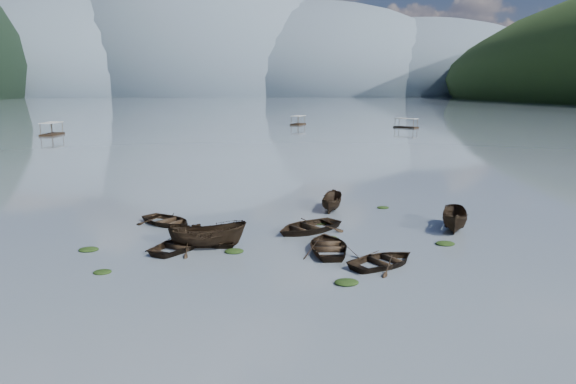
{
  "coord_description": "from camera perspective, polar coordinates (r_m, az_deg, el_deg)",
  "views": [
    {
      "loc": [
        -3.86,
        -24.55,
        9.33
      ],
      "look_at": [
        0.0,
        12.0,
        2.0
      ],
      "focal_mm": 32.0,
      "sensor_mm": 36.0,
      "label": 1
    }
  ],
  "objects": [
    {
      "name": "weed_clump_7",
      "position": [
        41.92,
        10.51,
        -1.77
      ],
      "size": [
        0.98,
        0.78,
        0.21
      ],
      "primitive_type": "ellipsoid",
      "color": "black",
      "rests_on": "ground"
    },
    {
      "name": "rowboat_0",
      "position": [
        32.23,
        -8.33,
        -5.67
      ],
      "size": [
        4.8,
        4.95,
        0.84
      ],
      "primitive_type": "imported",
      "rotation": [
        0.0,
        0.0,
        0.7
      ],
      "color": "black",
      "rests_on": "ground"
    },
    {
      "name": "pontoon_right",
      "position": [
        132.68,
        12.97,
        6.96
      ],
      "size": [
        5.77,
        6.07,
        2.27
      ],
      "primitive_type": null,
      "rotation": [
        0.0,
        0.0,
        0.72
      ],
      "color": "black",
      "rests_on": "ground"
    },
    {
      "name": "rowboat_2",
      "position": [
        31.42,
        -8.88,
        -6.13
      ],
      "size": [
        4.69,
        1.82,
        1.8
      ],
      "primitive_type": "imported",
      "rotation": [
        0.0,
        0.0,
        1.56
      ],
      "color": "black",
      "rests_on": "ground"
    },
    {
      "name": "weed_clump_5",
      "position": [
        32.73,
        -21.26,
        -6.08
      ],
      "size": [
        1.16,
        0.94,
        0.25
      ],
      "primitive_type": "ellipsoid",
      "color": "black",
      "rests_on": "ground"
    },
    {
      "name": "pontoon_centre",
      "position": [
        140.79,
        1.13,
        7.47
      ],
      "size": [
        5.03,
        6.68,
        2.37
      ],
      "primitive_type": null,
      "rotation": [
        0.0,
        0.0,
        -0.45
      ],
      "color": "black",
      "rests_on": "ground"
    },
    {
      "name": "rowboat_6",
      "position": [
        37.32,
        -13.26,
        -3.51
      ],
      "size": [
        5.37,
        5.39,
        0.92
      ],
      "primitive_type": "imported",
      "rotation": [
        0.0,
        0.0,
        0.78
      ],
      "color": "black",
      "rests_on": "ground"
    },
    {
      "name": "pontoon_left",
      "position": [
        119.09,
        -24.73,
        5.75
      ],
      "size": [
        3.21,
        6.83,
        2.56
      ],
      "primitive_type": null,
      "rotation": [
        0.0,
        0.0,
        -0.07
      ],
      "color": "black",
      "rests_on": "ground"
    },
    {
      "name": "rowboat_4",
      "position": [
        28.58,
        10.6,
        -7.97
      ],
      "size": [
        5.17,
        4.69,
        0.88
      ],
      "primitive_type": "imported",
      "rotation": [
        0.0,
        0.0,
        2.07
      ],
      "color": "black",
      "rests_on": "ground"
    },
    {
      "name": "weed_clump_1",
      "position": [
        30.37,
        -6.0,
        -6.67
      ],
      "size": [
        1.13,
        0.91,
        0.25
      ],
      "primitive_type": "ellipsoid",
      "color": "black",
      "rests_on": "ground"
    },
    {
      "name": "haze_mtn_a",
      "position": [
        959.42,
        -21.85,
        9.92
      ],
      "size": [
        520.0,
        520.0,
        280.0
      ],
      "primitive_type": "ellipsoid",
      "color": "#475666",
      "rests_on": "ground"
    },
    {
      "name": "ground_plane",
      "position": [
        26.55,
        2.76,
        -9.31
      ],
      "size": [
        2400.0,
        2400.0,
        0.0
      ],
      "primitive_type": "plane",
      "color": "slate"
    },
    {
      "name": "rowboat_7",
      "position": [
        34.6,
        2.21,
        -4.37
      ],
      "size": [
        6.09,
        5.7,
        1.03
      ],
      "primitive_type": "imported",
      "rotation": [
        0.0,
        0.0,
        5.3
      ],
      "color": "black",
      "rests_on": "ground"
    },
    {
      "name": "weed_clump_2",
      "position": [
        25.69,
        6.52,
        -10.09
      ],
      "size": [
        1.21,
        0.97,
        0.26
      ],
      "primitive_type": "ellipsoid",
      "color": "black",
      "rests_on": "ground"
    },
    {
      "name": "weed_clump_3",
      "position": [
        36.39,
        3.65,
        -3.6
      ],
      "size": [
        0.81,
        0.69,
        0.18
      ],
      "primitive_type": "ellipsoid",
      "color": "black",
      "rests_on": "ground"
    },
    {
      "name": "rowboat_1",
      "position": [
        31.56,
        -11.85,
        -6.16
      ],
      "size": [
        4.9,
        5.28,
        0.89
      ],
      "primitive_type": "imported",
      "rotation": [
        0.0,
        0.0,
        2.58
      ],
      "color": "black",
      "rests_on": "ground"
    },
    {
      "name": "weed_clump_4",
      "position": [
        33.11,
        17.06,
        -5.6
      ],
      "size": [
        1.2,
        0.96,
        0.25
      ],
      "primitive_type": "ellipsoid",
      "color": "black",
      "rests_on": "ground"
    },
    {
      "name": "weed_clump_0",
      "position": [
        28.63,
        -19.91,
        -8.44
      ],
      "size": [
        0.95,
        0.77,
        0.21
      ],
      "primitive_type": "ellipsoid",
      "color": "black",
      "rests_on": "ground"
    },
    {
      "name": "haze_mtn_b",
      "position": [
        926.3,
        -9.66,
        10.54
      ],
      "size": [
        520.0,
        520.0,
        340.0
      ],
      "primitive_type": "ellipsoid",
      "color": "#475666",
      "rests_on": "ground"
    },
    {
      "name": "weed_clump_6",
      "position": [
        33.11,
        4.75,
        -5.13
      ],
      "size": [
        0.86,
        0.72,
        0.18
      ],
      "primitive_type": "ellipsoid",
      "color": "black",
      "rests_on": "ground"
    },
    {
      "name": "haze_mtn_c",
      "position": [
        935.72,
        2.87,
        10.69
      ],
      "size": [
        520.0,
        520.0,
        260.0
      ],
      "primitive_type": "ellipsoid",
      "color": "#475666",
      "rests_on": "ground"
    },
    {
      "name": "rowboat_5",
      "position": [
        36.8,
        18.01,
        -3.98
      ],
      "size": [
        3.32,
        4.72,
        1.71
      ],
      "primitive_type": "imported",
      "rotation": [
        0.0,
        0.0,
        -0.42
      ],
      "color": "black",
      "rests_on": "ground"
    },
    {
      "name": "rowboat_8",
      "position": [
        40.87,
        4.83,
        -1.96
      ],
      "size": [
        2.62,
        4.12,
        1.49
      ],
      "primitive_type": "imported",
      "rotation": [
        0.0,
        0.0,
        2.81
      ],
      "color": "black",
      "rests_on": "ground"
    },
    {
      "name": "rowboat_3",
      "position": [
        30.61,
        4.53,
        -6.5
      ],
      "size": [
        3.64,
        4.89,
        0.97
      ],
      "primitive_type": "imported",
      "rotation": [
        0.0,
        0.0,
        3.08
      ],
      "color": "black",
      "rests_on": "ground"
    },
    {
      "name": "haze_mtn_d",
      "position": [
        979.68,
        13.51,
        10.42
      ],
      "size": [
        520.0,
        520.0,
        220.0
      ],
      "primitive_type": "ellipsoid",
      "color": "#475666",
      "rests_on": "ground"
    }
  ]
}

